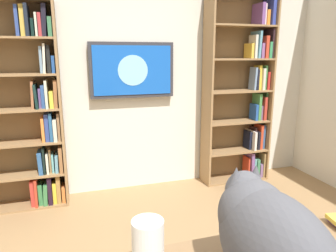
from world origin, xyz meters
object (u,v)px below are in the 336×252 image
object	(u,v)px
bookshelf_left	(245,92)
cat	(267,237)
wall_mounted_tv	(132,70)
bookshelf_right	(26,113)

from	to	relation	value
bookshelf_left	cat	size ratio (longest dim) A/B	3.25
bookshelf_left	wall_mounted_tv	size ratio (longest dim) A/B	2.44
bookshelf_left	cat	distance (m)	2.83
cat	bookshelf_right	bearing A→B (deg)	-67.58
bookshelf_right	cat	size ratio (longest dim) A/B	2.96
wall_mounted_tv	cat	bearing A→B (deg)	88.80
bookshelf_right	cat	xyz separation A→B (m)	(-1.02, 2.46, -0.02)
bookshelf_right	wall_mounted_tv	world-z (taller)	bookshelf_right
bookshelf_left	wall_mounted_tv	xyz separation A→B (m)	(1.32, -0.08, 0.27)
bookshelf_left	wall_mounted_tv	bearing A→B (deg)	-3.66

